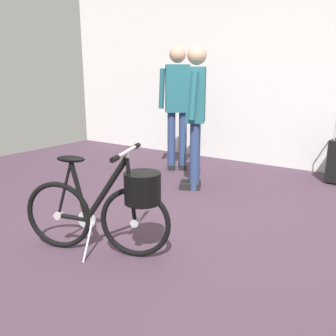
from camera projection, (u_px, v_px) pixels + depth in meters
The scene contains 5 objects.
ground_plane at pixel (172, 240), 2.88m from camera, with size 8.21×8.21×0.00m, color #473342.
back_wall at pixel (291, 71), 4.92m from camera, with size 8.21×0.10×2.74m, color white.
folding_bike_foreground at pixel (111, 205), 2.57m from camera, with size 1.08×0.57×0.81m.
visitor_near_wall at pixel (177, 101), 4.85m from camera, with size 0.43×0.39×1.69m.
visitor_browsing at pixel (196, 110), 4.02m from camera, with size 0.37×0.48×1.62m.
Camera 1 is at (1.47, -2.20, 1.28)m, focal length 37.96 mm.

